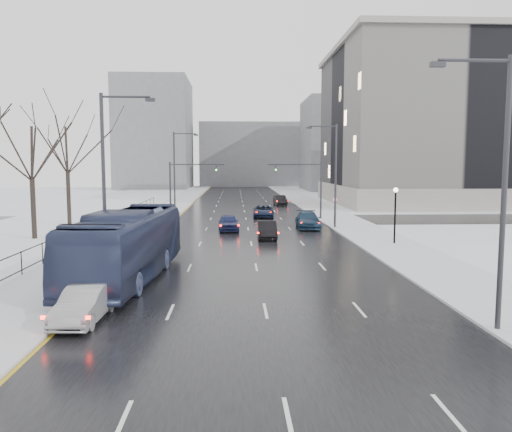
{
  "coord_description": "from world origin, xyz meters",
  "views": [
    {
      "loc": [
        -1.28,
        -7.48,
        6.18
      ],
      "look_at": [
        0.25,
        28.16,
        2.5
      ],
      "focal_mm": 35.0,
      "sensor_mm": 36.0,
      "label": 1
    }
  ],
  "objects": [
    {
      "name": "bldg_far_center",
      "position": [
        4.0,
        140.0,
        9.0
      ],
      "size": [
        30.0,
        18.0,
        18.0
      ],
      "primitive_type": "cube",
      "color": "slate",
      "rests_on": "ground"
    },
    {
      "name": "iron_fence",
      "position": [
        -13.0,
        30.0,
        0.91
      ],
      "size": [
        0.06,
        70.0,
        1.3
      ],
      "color": "black",
      "rests_on": "sidewalk_left"
    },
    {
      "name": "streetlight_l_near",
      "position": [
        -8.17,
        20.0,
        5.62
      ],
      "size": [
        2.95,
        0.25,
        10.0
      ],
      "color": "#2D2D33",
      "rests_on": "ground"
    },
    {
      "name": "bldg_far_right",
      "position": [
        28.0,
        115.0,
        11.0
      ],
      "size": [
        24.0,
        20.0,
        22.0
      ],
      "primitive_type": "cube",
      "color": "slate",
      "rests_on": "ground"
    },
    {
      "name": "mast_signal_right",
      "position": [
        7.33,
        48.0,
        4.11
      ],
      "size": [
        6.1,
        0.33,
        6.5
      ],
      "color": "#2D2D33",
      "rests_on": "ground"
    },
    {
      "name": "no_uturn_sign",
      "position": [
        9.2,
        44.0,
        2.3
      ],
      "size": [
        0.6,
        0.06,
        2.7
      ],
      "color": "#2D2D33",
      "rests_on": "sidewalk_right"
    },
    {
      "name": "sedan_left_near",
      "position": [
        -7.2,
        11.9,
        0.73
      ],
      "size": [
        1.65,
        4.26,
        1.38
      ],
      "primitive_type": "imported",
      "rotation": [
        0.0,
        0.0,
        -0.05
      ],
      "color": "gray",
      "rests_on": "road"
    },
    {
      "name": "bus",
      "position": [
        -7.0,
        19.18,
        1.91
      ],
      "size": [
        4.13,
        13.65,
        3.75
      ],
      "primitive_type": "imported",
      "rotation": [
        0.0,
        0.0,
        -0.07
      ],
      "color": "navy",
      "rests_on": "road"
    },
    {
      "name": "tree_park_e",
      "position": [
        -18.2,
        44.0,
        0.0
      ],
      "size": [
        9.45,
        9.45,
        13.5
      ],
      "primitive_type": null,
      "color": "black",
      "rests_on": "ground"
    },
    {
      "name": "tree_park_d",
      "position": [
        -17.8,
        34.0,
        0.0
      ],
      "size": [
        8.75,
        8.75,
        12.5
      ],
      "primitive_type": null,
      "color": "black",
      "rests_on": "ground"
    },
    {
      "name": "park_strip",
      "position": [
        -20.0,
        60.0,
        0.06
      ],
      "size": [
        14.0,
        150.0,
        0.12
      ],
      "primitive_type": "cube",
      "color": "white",
      "rests_on": "ground"
    },
    {
      "name": "streetlight_l_far",
      "position": [
        -8.17,
        52.0,
        5.62
      ],
      "size": [
        2.95,
        0.25,
        10.0
      ],
      "color": "#2D2D33",
      "rests_on": "ground"
    },
    {
      "name": "lamppost_r_mid",
      "position": [
        11.0,
        30.0,
        2.94
      ],
      "size": [
        0.36,
        0.36,
        4.28
      ],
      "color": "black",
      "rests_on": "sidewalk_right"
    },
    {
      "name": "bldg_far_left",
      "position": [
        -22.0,
        125.0,
        14.0
      ],
      "size": [
        18.0,
        22.0,
        28.0
      ],
      "primitive_type": "cube",
      "color": "slate",
      "rests_on": "ground"
    },
    {
      "name": "sedan_right_distant",
      "position": [
        5.65,
        68.06,
        0.78
      ],
      "size": [
        1.92,
        4.62,
        1.49
      ],
      "primitive_type": "imported",
      "rotation": [
        0.0,
        0.0,
        0.08
      ],
      "color": "black",
      "rests_on": "road"
    },
    {
      "name": "streetlight_r_mid",
      "position": [
        8.17,
        40.0,
        5.62
      ],
      "size": [
        2.95,
        0.25,
        10.0
      ],
      "color": "#2D2D33",
      "rests_on": "ground"
    },
    {
      "name": "mast_signal_left",
      "position": [
        -7.33,
        48.0,
        4.11
      ],
      "size": [
        6.1,
        0.33,
        6.5
      ],
      "color": "#2D2D33",
      "rests_on": "ground"
    },
    {
      "name": "sidewalk_left",
      "position": [
        -10.5,
        60.0,
        0.08
      ],
      "size": [
        5.0,
        150.0,
        0.16
      ],
      "primitive_type": "cube",
      "color": "silver",
      "rests_on": "ground"
    },
    {
      "name": "sidewalk_right",
      "position": [
        10.5,
        60.0,
        0.08
      ],
      "size": [
        5.0,
        150.0,
        0.16
      ],
      "primitive_type": "cube",
      "color": "silver",
      "rests_on": "ground"
    },
    {
      "name": "sedan_right_far",
      "position": [
        5.82,
        40.3,
        0.83
      ],
      "size": [
        2.46,
        5.52,
        1.57
      ],
      "primitive_type": "imported",
      "rotation": [
        0.0,
        0.0,
        -0.05
      ],
      "color": "#162C43",
      "rests_on": "road"
    },
    {
      "name": "streetlight_r_near",
      "position": [
        8.17,
        10.0,
        5.62
      ],
      "size": [
        2.95,
        0.25,
        10.0
      ],
      "color": "#2D2D33",
      "rests_on": "ground"
    },
    {
      "name": "sedan_center_near",
      "position": [
        -1.86,
        38.78,
        0.8
      ],
      "size": [
        2.06,
        4.58,
        1.53
      ],
      "primitive_type": "imported",
      "rotation": [
        0.0,
        0.0,
        0.06
      ],
      "color": "#19204C",
      "rests_on": "road"
    },
    {
      "name": "road",
      "position": [
        0.0,
        60.0,
        0.02
      ],
      "size": [
        16.0,
        150.0,
        0.04
      ],
      "primitive_type": "cube",
      "color": "black",
      "rests_on": "ground"
    },
    {
      "name": "cross_road",
      "position": [
        0.0,
        48.0,
        0.02
      ],
      "size": [
        130.0,
        10.0,
        0.04
      ],
      "primitive_type": "cube",
      "color": "black",
      "rests_on": "ground"
    },
    {
      "name": "sedan_right_cross",
      "position": [
        2.08,
        50.62,
        0.74
      ],
      "size": [
        2.56,
        5.17,
        1.41
      ],
      "primitive_type": "imported",
      "rotation": [
        0.0,
        0.0,
        -0.05
      ],
      "color": "#121C36",
      "rests_on": "road"
    },
    {
      "name": "sedan_right_near",
      "position": [
        1.41,
        33.66,
        0.76
      ],
      "size": [
        1.62,
        4.42,
        1.45
      ],
      "primitive_type": "imported",
      "rotation": [
        0.0,
        0.0,
        -0.02
      ],
      "color": "black",
      "rests_on": "road"
    },
    {
      "name": "civic_building",
      "position": [
        35.0,
        72.0,
        11.21
      ],
      "size": [
        41.0,
        31.0,
        24.8
      ],
      "color": "gray",
      "rests_on": "ground"
    }
  ]
}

